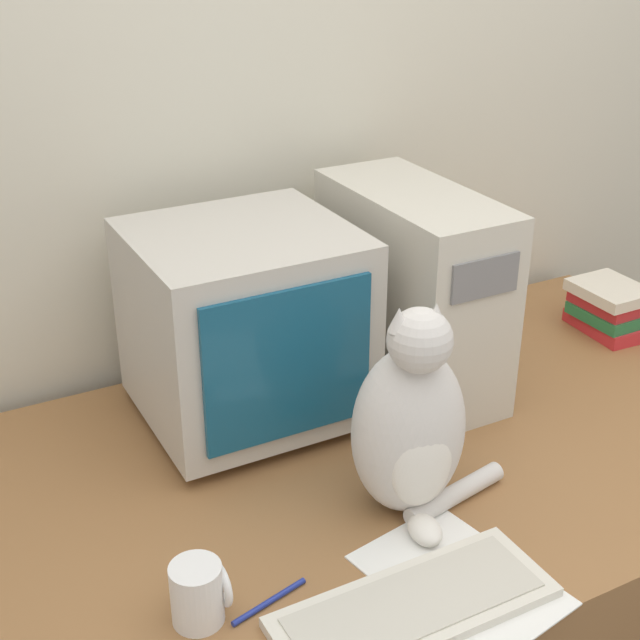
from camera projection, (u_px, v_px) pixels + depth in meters
wall_back at (282, 133)px, 1.91m from camera, size 7.00×0.05×2.50m
desk at (402, 597)px, 1.86m from camera, size 1.66×0.95×0.78m
crt_monitor at (245, 325)px, 1.69m from camera, size 0.40×0.39×0.39m
computer_tower at (411, 290)px, 1.82m from camera, size 0.21×0.46×0.42m
keyboard at (414, 607)px, 1.29m from camera, size 0.42×0.16×0.02m
cat at (411, 426)px, 1.44m from camera, size 0.30×0.23×0.39m
book_stack at (609, 308)px, 2.09m from camera, size 0.15×0.19×0.12m
pen at (269, 602)px, 1.31m from camera, size 0.13×0.04×0.01m
paper_sheet at (459, 580)px, 1.35m from camera, size 0.26×0.33×0.00m
mug at (199, 593)px, 1.26m from camera, size 0.08×0.08×0.10m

